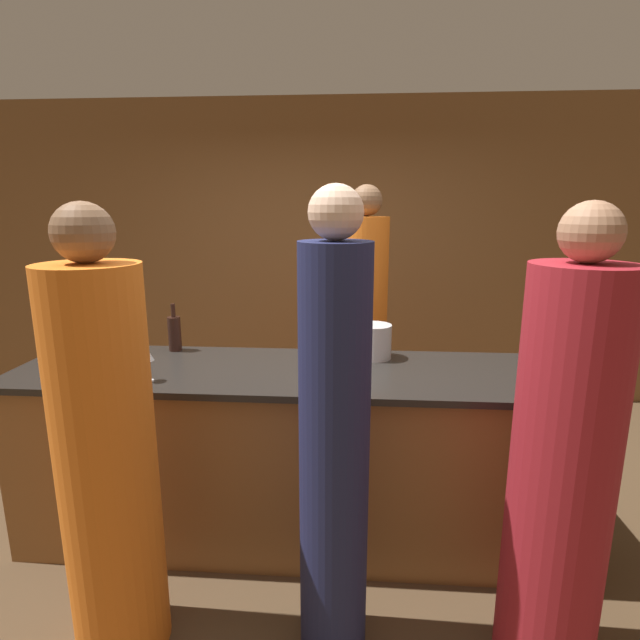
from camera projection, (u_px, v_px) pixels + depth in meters
name	position (u px, v px, depth m)	size (l,w,h in m)	color
ground_plane	(290.00, 531.00, 2.89)	(14.00, 14.00, 0.00)	#4C3823
back_wall	(319.00, 253.00, 4.74)	(8.00, 0.06, 2.80)	brown
bar_counter	(289.00, 453.00, 2.78)	(2.94, 0.78, 0.99)	brown
bartender	(364.00, 340.00, 3.46)	(0.31, 0.31, 1.98)	orange
guest_0	(334.00, 446.00, 1.97)	(0.28, 0.28, 1.92)	#1E234C
guest_1	(107.00, 459.00, 1.99)	(0.39, 0.39, 1.86)	orange
guest_2	(562.00, 471.00, 1.89)	(0.38, 0.38, 1.86)	maroon
wine_bottle_0	(175.00, 333.00, 2.99)	(0.08, 0.08, 0.29)	black
ice_bucket	(374.00, 341.00, 2.85)	(0.20, 0.20, 0.20)	silver
wine_glass_0	(147.00, 355.00, 2.46)	(0.07, 0.07, 0.17)	silver
wine_glass_1	(120.00, 362.00, 2.40)	(0.06, 0.06, 0.16)	silver
wine_glass_2	(57.00, 360.00, 2.46)	(0.08, 0.08, 0.15)	silver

